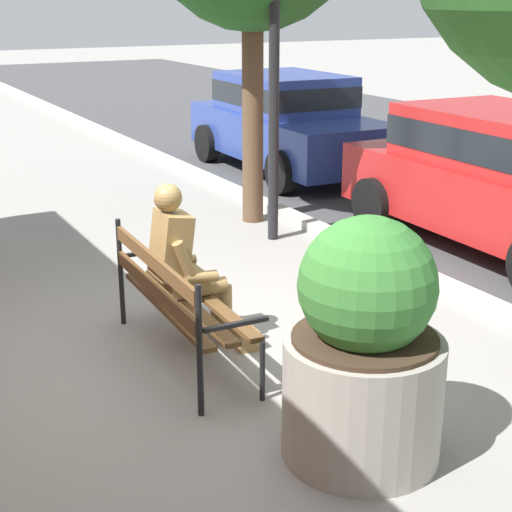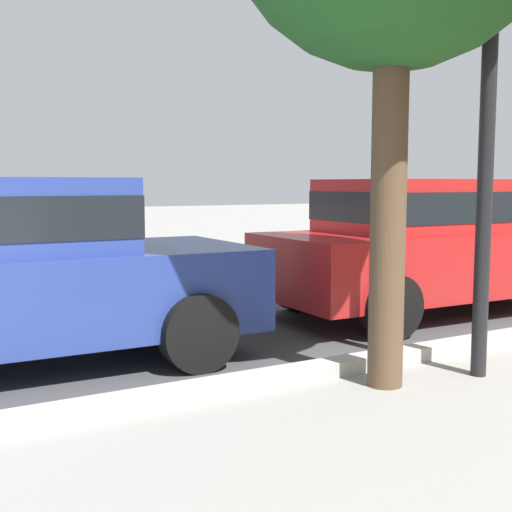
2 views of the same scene
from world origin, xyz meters
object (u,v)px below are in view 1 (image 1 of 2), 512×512
Objects in this scene: park_bench at (175,295)px; parked_car_blue at (286,120)px; concrete_planter at (364,350)px; bronze_statue_seated at (189,268)px; parked_car_red at (506,175)px; lamp_post at (274,14)px.

park_bench is 0.44× the size of parked_car_blue.
park_bench is at bearing -164.83° from concrete_planter.
bronze_statue_seated is 1.99m from concrete_planter.
parked_car_red is 1.06× the size of lamp_post.
parked_car_blue is (-5.51, 4.17, 0.17)m from bronze_statue_seated.
parked_car_blue is at bearing 180.00° from parked_car_red.
lamp_post reaches higher than park_bench.
bronze_statue_seated is at bearing -37.14° from parked_car_blue.
concrete_planter reaches higher than bronze_statue_seated.
bronze_statue_seated is at bearing -172.19° from concrete_planter.
lamp_post is at bearing -32.97° from parked_car_blue.
parked_car_blue is (-7.48, 3.90, 0.14)m from concrete_planter.
park_bench is 4.49m from parked_car_red.
concrete_planter is (1.97, 0.27, 0.04)m from bronze_statue_seated.
parked_car_red is (-0.93, 4.38, 0.30)m from park_bench.
parked_car_blue reaches higher than concrete_planter.
concrete_planter is 0.39× the size of lamp_post.
concrete_planter is (1.78, 0.48, 0.16)m from park_bench.
park_bench is at bearing -42.84° from lamp_post.
parked_car_blue is 4.77m from parked_car_red.
park_bench is 1.19× the size of concrete_planter.
parked_car_blue and parked_car_red have the same top height.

